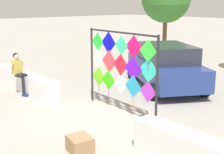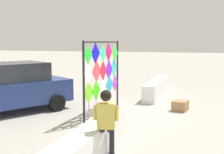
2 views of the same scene
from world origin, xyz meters
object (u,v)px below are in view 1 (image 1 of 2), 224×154
(seated_vendor, at_px, (19,70))
(cardboard_box_large, at_px, (80,144))
(kite_display_rack, at_px, (121,64))
(parked_car, at_px, (165,66))

(seated_vendor, bearing_deg, cardboard_box_large, -10.65)
(kite_display_rack, distance_m, parked_car, 3.55)
(kite_display_rack, xyz_separation_m, seated_vendor, (-3.90, -1.53, -0.63))
(parked_car, xyz_separation_m, cardboard_box_large, (2.33, -5.87, -0.72))
(kite_display_rack, xyz_separation_m, cardboard_box_large, (1.34, -2.52, -1.37))
(parked_car, height_order, cardboard_box_large, parked_car)
(kite_display_rack, bearing_deg, cardboard_box_large, -61.91)
(seated_vendor, distance_m, cardboard_box_large, 5.39)
(kite_display_rack, xyz_separation_m, parked_car, (-0.98, 3.35, -0.66))
(kite_display_rack, height_order, parked_car, kite_display_rack)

